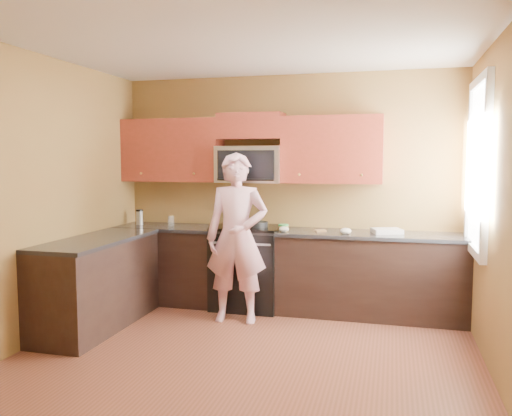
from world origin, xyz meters
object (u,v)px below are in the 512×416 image
(stove, at_px, (248,267))
(travel_mug, at_px, (140,225))
(butter_tub, at_px, (283,230))
(woman, at_px, (237,238))
(microwave, at_px, (250,182))
(frying_pan, at_px, (256,227))

(stove, bearing_deg, travel_mug, 178.66)
(stove, bearing_deg, butter_tub, 1.54)
(woman, bearing_deg, travel_mug, 151.99)
(microwave, distance_m, woman, 0.86)
(stove, xyz_separation_m, butter_tub, (0.42, 0.01, 0.45))
(stove, distance_m, frying_pan, 0.49)
(stove, height_order, travel_mug, travel_mug)
(microwave, bearing_deg, woman, -87.32)
(microwave, bearing_deg, butter_tub, -15.17)
(stove, xyz_separation_m, frying_pan, (0.11, -0.03, 0.47))
(woman, distance_m, travel_mug, 1.52)
(travel_mug, bearing_deg, butter_tub, -0.67)
(butter_tub, distance_m, travel_mug, 1.80)
(microwave, relative_size, butter_tub, 6.61)
(microwave, xyz_separation_m, travel_mug, (-1.38, -0.09, -0.53))
(frying_pan, xyz_separation_m, butter_tub, (0.31, 0.04, -0.03))
(microwave, distance_m, butter_tub, 0.69)
(frying_pan, relative_size, travel_mug, 2.61)
(stove, bearing_deg, woman, -86.68)
(microwave, xyz_separation_m, woman, (0.03, -0.65, -0.56))
(microwave, height_order, butter_tub, microwave)
(woman, height_order, butter_tub, woman)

